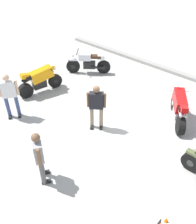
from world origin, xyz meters
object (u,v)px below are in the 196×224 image
object	(u,v)px
person_in_white_shirt	(9,93)
traffic_cone	(165,224)
motorcycle_orange_sportbike	(40,79)
motorcycle_silver_cruiser	(89,63)
person_in_black_shirt	(96,105)
person_in_gray_shirt	(39,155)
motorcycle_red_sportbike	(179,107)

from	to	relation	value
person_in_white_shirt	traffic_cone	xyz separation A→B (m)	(6.36, -0.23, -0.74)
person_in_white_shirt	traffic_cone	bearing A→B (deg)	33.03
motorcycle_orange_sportbike	motorcycle_silver_cruiser	bearing A→B (deg)	4.94
motorcycle_silver_cruiser	traffic_cone	distance (m)	7.98
motorcycle_silver_cruiser	person_in_black_shirt	xyz separation A→B (m)	(2.92, -2.74, 0.43)
person_in_gray_shirt	traffic_cone	xyz separation A→B (m)	(3.28, 0.90, -0.69)
person_in_gray_shirt	person_in_white_shirt	size ratio (longest dim) A/B	0.96
motorcycle_orange_sportbike	traffic_cone	distance (m)	7.20
motorcycle_red_sportbike	motorcycle_silver_cruiser	xyz separation A→B (m)	(-4.86, 0.56, -0.07)
person_in_gray_shirt	motorcycle_orange_sportbike	bearing A→B (deg)	84.50
motorcycle_silver_cruiser	person_in_black_shirt	distance (m)	4.03
motorcycle_silver_cruiser	person_in_black_shirt	size ratio (longest dim) A/B	1.03
motorcycle_red_sportbike	person_in_black_shirt	size ratio (longest dim) A/B	1.02
motorcycle_red_sportbike	motorcycle_orange_sportbike	size ratio (longest dim) A/B	0.87
motorcycle_silver_cruiser	person_in_white_shirt	xyz separation A→B (m)	(0.21, -4.28, 0.48)
traffic_cone	person_in_white_shirt	bearing A→B (deg)	177.95
person_in_white_shirt	traffic_cone	world-z (taller)	person_in_white_shirt
motorcycle_silver_cruiser	traffic_cone	world-z (taller)	motorcycle_silver_cruiser
motorcycle_orange_sportbike	person_in_gray_shirt	bearing A→B (deg)	-115.28
motorcycle_red_sportbike	person_in_white_shirt	bearing A→B (deg)	93.30
motorcycle_orange_sportbike	motorcycle_silver_cruiser	xyz separation A→B (m)	(0.35, 2.55, -0.07)
motorcycle_orange_sportbike	person_in_gray_shirt	xyz separation A→B (m)	(3.64, -2.85, 0.36)
person_in_gray_shirt	traffic_cone	world-z (taller)	person_in_gray_shirt
motorcycle_silver_cruiser	person_in_gray_shirt	world-z (taller)	person_in_gray_shirt
motorcycle_red_sportbike	traffic_cone	distance (m)	4.32
traffic_cone	motorcycle_red_sportbike	bearing A→B (deg)	113.40
motorcycle_red_sportbike	traffic_cone	size ratio (longest dim) A/B	3.21
motorcycle_orange_sportbike	person_in_gray_shirt	distance (m)	4.64
motorcycle_red_sportbike	person_in_gray_shirt	bearing A→B (deg)	126.62
motorcycle_orange_sportbike	traffic_cone	world-z (taller)	motorcycle_orange_sportbike
motorcycle_silver_cruiser	person_in_white_shirt	size ratio (longest dim) A/B	0.99
motorcycle_red_sportbike	person_in_black_shirt	xyz separation A→B (m)	(-1.94, -2.18, 0.35)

